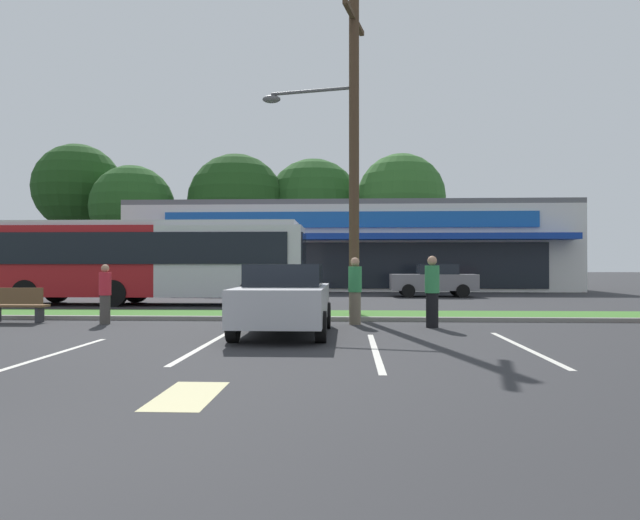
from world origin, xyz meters
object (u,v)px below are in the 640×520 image
at_px(utility_pole, 349,146).
at_px(pedestrian_by_pole, 355,291).
at_px(bus_stop_bench, 16,304).
at_px(pedestrian_mid, 432,292).
at_px(car_0, 284,298).
at_px(city_bus, 149,260).
at_px(car_3, 225,281).
at_px(car_2, 434,280).
at_px(pedestrian_near_bench, 105,294).

xyz_separation_m(utility_pole, pedestrian_by_pole, (0.15, -1.96, -4.20)).
height_order(utility_pole, bus_stop_bench, utility_pole).
bearing_deg(pedestrian_mid, car_0, -6.51).
bearing_deg(city_bus, pedestrian_by_pole, -42.67).
xyz_separation_m(car_0, car_3, (-4.74, 15.95, -0.05)).
relative_size(car_0, car_2, 1.03).
bearing_deg(pedestrian_near_bench, car_2, 25.47).
distance_m(car_0, car_3, 16.64).
relative_size(city_bus, pedestrian_mid, 6.85).
bearing_deg(pedestrian_mid, utility_pole, -82.45).
bearing_deg(bus_stop_bench, utility_pole, -168.10).
relative_size(bus_stop_bench, car_2, 0.39).
distance_m(utility_pole, city_bus, 10.02).
relative_size(city_bus, car_2, 2.96).
xyz_separation_m(city_bus, car_0, (6.39, -9.46, -0.96)).
distance_m(city_bus, car_0, 11.46).
distance_m(city_bus, car_2, 13.61).
distance_m(car_3, pedestrian_by_pole, 15.11).
bearing_deg(utility_pole, pedestrian_by_pole, -85.59).
bearing_deg(pedestrian_by_pole, pedestrian_near_bench, -6.58).
height_order(car_0, pedestrian_by_pole, pedestrian_by_pole).
bearing_deg(car_0, car_2, 160.36).
xyz_separation_m(city_bus, pedestrian_mid, (9.93, -7.89, -0.87)).
bearing_deg(pedestrian_near_bench, pedestrian_mid, -29.93).
height_order(car_3, pedestrian_mid, pedestrian_mid).
height_order(utility_pole, pedestrian_by_pole, utility_pole).
distance_m(city_bus, car_3, 6.77).
bearing_deg(car_3, pedestrian_by_pole, 114.91).
xyz_separation_m(bus_stop_bench, car_0, (7.55, -2.31, 0.31)).
relative_size(utility_pole, car_2, 2.29).
bearing_deg(car_2, pedestrian_mid, 81.60).
bearing_deg(utility_pole, bus_stop_bench, -168.10).
relative_size(car_3, pedestrian_by_pole, 2.68).
xyz_separation_m(city_bus, pedestrian_near_bench, (1.41, -7.43, -0.97)).
height_order(car_3, pedestrian_near_bench, pedestrian_near_bench).
bearing_deg(car_3, pedestrian_near_bench, 89.01).
distance_m(car_3, pedestrian_near_bench, 13.92).
relative_size(car_2, car_3, 0.88).
bearing_deg(car_3, city_bus, 75.76).
bearing_deg(utility_pole, pedestrian_near_bench, -161.39).
relative_size(pedestrian_near_bench, pedestrian_by_pole, 0.90).
distance_m(city_bus, pedestrian_mid, 12.71).
bearing_deg(city_bus, car_0, -56.63).
relative_size(utility_pole, pedestrian_by_pole, 5.39).
bearing_deg(utility_pole, car_2, 70.21).
xyz_separation_m(city_bus, car_3, (1.65, 6.49, -1.01)).
bearing_deg(pedestrian_by_pole, car_2, -114.93).
height_order(utility_pole, city_bus, utility_pole).
distance_m(utility_pole, bus_stop_bench, 10.29).
height_order(car_0, pedestrian_mid, pedestrian_mid).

